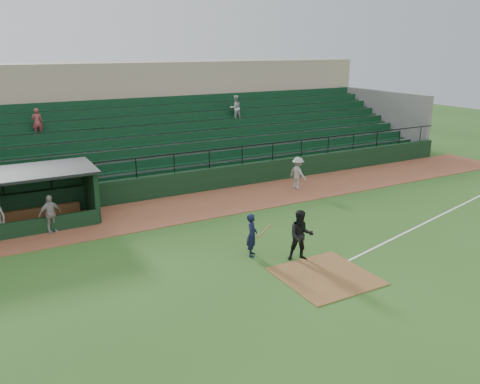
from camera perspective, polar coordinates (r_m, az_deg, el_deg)
ground at (r=17.54m, az=7.99°, el=-8.56°), size 90.00×90.00×0.00m
warning_track at (r=23.93m, az=-3.47°, el=-1.35°), size 40.00×4.00×0.03m
home_plate_dirt at (r=16.83m, az=10.05°, el=-9.75°), size 3.00×3.00×0.03m
foul_line at (r=23.62m, az=22.01°, el=-2.87°), size 17.49×4.44×0.01m
stadium_structure at (r=31.03m, az=-10.34°, el=6.98°), size 38.00×13.08×6.40m
batter_at_plate at (r=17.82m, az=1.42°, el=-5.09°), size 1.12×0.72×1.64m
umpire at (r=17.55m, az=7.20°, el=-5.13°), size 1.14×1.04×1.89m
runner at (r=26.21m, az=6.84°, el=2.22°), size 0.82×1.22×1.76m
dugout_player_a at (r=21.42m, az=-21.50°, el=-2.42°), size 1.02×0.66×1.61m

